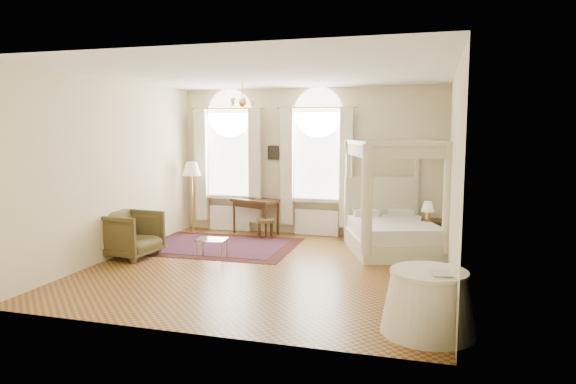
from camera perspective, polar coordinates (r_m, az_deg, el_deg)
name	(u,v)px	position (r m, az deg, el deg)	size (l,w,h in m)	color
ground	(268,268)	(8.99, -2.23, -8.39)	(6.00, 6.00, 0.00)	olive
room_walls	(268,153)	(8.67, -2.29, 4.33)	(6.00, 6.00, 6.00)	beige
window_left	(229,168)	(12.06, -6.57, 2.69)	(1.62, 0.27, 3.29)	white
window_right	(317,170)	(11.42, 3.22, 2.49)	(1.62, 0.27, 3.29)	white
chandelier	(243,102)	(10.11, -5.06, 9.94)	(0.51, 0.45, 0.50)	#BD8C3F
wall_pictures	(313,151)	(11.51, 2.79, 4.53)	(2.54, 0.03, 0.39)	black
canopy_bed	(393,227)	(10.20, 11.61, -3.83)	(2.19, 2.41, 2.17)	beige
nightstand	(431,234)	(10.63, 15.64, -4.56)	(0.42, 0.38, 0.60)	#3B2410
nightstand_lamp	(428,208)	(10.48, 15.27, -1.69)	(0.25, 0.25, 0.36)	#BD8C3F
writing_desk	(256,204)	(11.73, -3.61, -1.33)	(1.20, 0.90, 0.80)	#3B2410
laptop	(251,198)	(11.85, -4.18, -0.61)	(0.34, 0.22, 0.03)	black
stool	(265,222)	(11.33, -2.52, -3.38)	(0.48, 0.48, 0.41)	#48401F
armchair	(131,234)	(10.04, -17.10, -4.52)	(0.92, 0.95, 0.86)	#483D1E
coffee_table	(212,241)	(9.62, -8.44, -5.37)	(0.58, 0.43, 0.37)	silver
floor_lamp	(192,172)	(11.92, -10.65, 2.14)	(0.42, 0.42, 1.64)	#BD8C3F
oriental_rug	(217,246)	(10.69, -7.87, -5.92)	(3.22, 2.35, 0.01)	#3B100E
side_table	(428,302)	(6.36, 15.30, -11.72)	(1.10, 1.10, 0.75)	white
book	(431,273)	(6.09, 15.59, -8.69)	(0.22, 0.29, 0.03)	black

